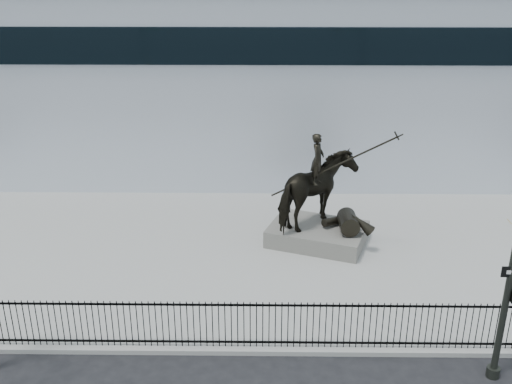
{
  "coord_description": "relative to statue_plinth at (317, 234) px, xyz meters",
  "views": [
    {
      "loc": [
        0.69,
        -13.16,
        10.86
      ],
      "look_at": [
        0.45,
        6.0,
        3.07
      ],
      "focal_mm": 42.0,
      "sensor_mm": 36.0,
      "label": 1
    }
  ],
  "objects": [
    {
      "name": "building",
      "position": [
        -2.83,
        12.04,
        4.01
      ],
      "size": [
        44.0,
        14.0,
        9.0
      ],
      "primitive_type": "cube",
      "color": "silver",
      "rests_on": "ground"
    },
    {
      "name": "equestrian_statue",
      "position": [
        0.07,
        -0.02,
        1.76
      ],
      "size": [
        4.4,
        3.53,
        3.94
      ],
      "rotation": [
        0.0,
        0.0,
        -0.34
      ],
      "color": "black",
      "rests_on": "statue_plinth"
    },
    {
      "name": "ground",
      "position": [
        -2.83,
        -7.96,
        -0.49
      ],
      "size": [
        120.0,
        120.0,
        0.0
      ],
      "primitive_type": "plane",
      "color": "black",
      "rests_on": "ground"
    },
    {
      "name": "statue_plinth",
      "position": [
        0.0,
        0.0,
        0.0
      ],
      "size": [
        4.25,
        3.57,
        0.68
      ],
      "primitive_type": "cube",
      "rotation": [
        0.0,
        0.0,
        -0.34
      ],
      "color": "#63605A",
      "rests_on": "plaza"
    },
    {
      "name": "picket_fence",
      "position": [
        -2.83,
        -6.71,
        0.41
      ],
      "size": [
        22.1,
        0.1,
        1.5
      ],
      "color": "black",
      "rests_on": "plaza"
    },
    {
      "name": "plaza",
      "position": [
        -2.83,
        -0.96,
        -0.41
      ],
      "size": [
        30.0,
        12.0,
        0.15
      ],
      "primitive_type": "cube",
      "color": "gray",
      "rests_on": "ground"
    }
  ]
}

